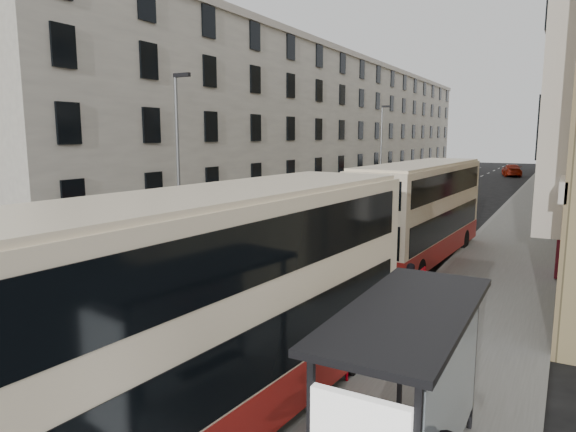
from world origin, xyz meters
The scene contains 18 objects.
ground centered at (0.00, 0.00, 0.00)m, with size 200.00×200.00×0.00m, color black.
pavement_right centered at (8.00, 30.00, 0.07)m, with size 4.00×120.00×0.15m, color slate.
pavement_left centered at (-7.50, 30.00, 0.07)m, with size 3.00×120.00×0.15m, color slate.
kerb_right centered at (6.00, 30.00, 0.07)m, with size 0.25×120.00×0.15m, color gray.
kerb_left centered at (-6.00, 30.00, 0.07)m, with size 0.25×120.00×0.15m, color gray.
road_markings centered at (0.00, 45.00, 0.01)m, with size 10.00×110.00×0.01m, color silver, non-canonical shape.
terrace_left centered at (-13.43, 45.50, 6.52)m, with size 9.18×79.00×13.25m.
bus_shelter centered at (8.34, -0.39, 2.14)m, with size 1.65×4.25×2.70m.
guard_railing centered at (6.25, 5.75, 0.86)m, with size 0.06×6.56×1.01m.
street_lamp_near centered at (-6.35, 12.00, 4.64)m, with size 0.93×0.18×8.00m.
street_lamp_far centered at (-6.35, 42.00, 4.64)m, with size 0.93×0.18×8.00m.
double_decker_front centered at (4.78, -0.27, 2.22)m, with size 3.45×11.11×4.36m.
double_decker_rear centered at (4.71, 14.23, 2.12)m, with size 3.00×10.57×4.17m.
pedestrian_far centered at (6.35, 6.92, 0.94)m, with size 0.93×0.39×1.59m, color black.
white_van centered at (-3.07, 36.48, 0.83)m, with size 2.77×6.01×1.67m, color silver.
car_silver centered at (-3.00, 51.02, 0.64)m, with size 1.51×3.74×1.28m, color #9B9DA2.
car_dark centered at (-5.20, 63.41, 0.78)m, with size 1.65×4.72×1.56m, color black.
car_red centered at (3.43, 65.67, 0.77)m, with size 2.17×5.34×1.55m, color #991A08.
Camera 1 is at (10.07, -7.03, 5.30)m, focal length 32.00 mm.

